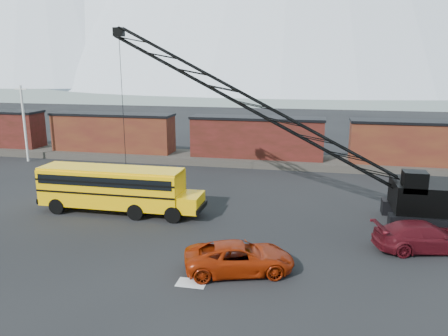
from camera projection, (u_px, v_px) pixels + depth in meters
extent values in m
plane|color=black|center=(203.00, 248.00, 24.61)|extent=(160.00, 160.00, 0.00)
cube|color=silver|center=(312.00, 61.00, 345.16)|extent=(800.00, 80.00, 24.00)
cube|color=#4C453E|center=(256.00, 160.00, 45.45)|extent=(120.00, 5.00, 0.70)
cube|color=black|center=(20.00, 144.00, 50.93)|extent=(2.20, 2.40, 0.60)
cube|color=#4B1715|center=(113.00, 133.00, 48.14)|extent=(13.50, 2.90, 4.00)
cube|color=black|center=(112.00, 114.00, 47.67)|extent=(13.70, 3.10, 0.25)
cube|color=black|center=(80.00, 147.00, 49.39)|extent=(2.20, 2.40, 0.60)
cube|color=black|center=(150.00, 149.00, 47.69)|extent=(2.20, 2.40, 0.60)
cube|color=#571A18|center=(257.00, 138.00, 44.90)|extent=(13.50, 2.90, 4.00)
cube|color=black|center=(257.00, 118.00, 44.42)|extent=(13.70, 3.10, 0.25)
cube|color=black|center=(217.00, 152.00, 46.15)|extent=(2.20, 2.40, 0.60)
cube|color=black|center=(297.00, 156.00, 44.45)|extent=(2.20, 2.40, 0.60)
cube|color=#4B1715|center=(423.00, 144.00, 41.66)|extent=(13.50, 2.90, 4.00)
cube|color=black|center=(425.00, 122.00, 41.18)|extent=(13.70, 3.10, 0.25)
cube|color=black|center=(376.00, 159.00, 42.91)|extent=(2.20, 2.40, 0.60)
cylinder|color=silver|center=(24.00, 124.00, 45.66)|extent=(0.24, 0.24, 8.00)
cube|color=silver|center=(21.00, 89.00, 44.82)|extent=(1.40, 0.12, 0.12)
cube|color=silver|center=(192.00, 283.00, 20.70)|extent=(1.40, 0.90, 0.02)
cube|color=#FFBA05|center=(112.00, 187.00, 30.22)|extent=(10.00, 2.50, 2.50)
cube|color=#FFBA05|center=(189.00, 202.00, 29.25)|extent=(1.60, 2.30, 1.10)
cube|color=#FFBA05|center=(111.00, 169.00, 29.92)|extent=(10.00, 2.30, 0.18)
cube|color=black|center=(102.00, 182.00, 28.86)|extent=(9.60, 0.05, 0.65)
cube|color=black|center=(119.00, 173.00, 31.26)|extent=(9.60, 0.05, 0.65)
cube|color=black|center=(202.00, 207.00, 29.15)|extent=(0.15, 2.45, 0.35)
cube|color=black|center=(48.00, 197.00, 31.48)|extent=(0.15, 2.50, 0.35)
cylinder|color=black|center=(57.00, 206.00, 30.15)|extent=(1.10, 0.35, 1.10)
cylinder|color=black|center=(75.00, 197.00, 32.34)|extent=(1.10, 0.35, 1.10)
cylinder|color=black|center=(136.00, 212.00, 28.98)|extent=(1.10, 0.35, 1.10)
cylinder|color=black|center=(148.00, 202.00, 31.16)|extent=(1.10, 0.35, 1.10)
cylinder|color=black|center=(173.00, 215.00, 28.45)|extent=(1.10, 0.35, 1.10)
cylinder|color=black|center=(183.00, 204.00, 30.64)|extent=(1.10, 0.35, 1.10)
imported|color=#962307|center=(239.00, 257.00, 21.70)|extent=(5.96, 4.04, 1.52)
imported|color=#4B0D15|center=(425.00, 237.00, 24.19)|extent=(5.96, 3.57, 1.62)
cube|color=black|center=(436.00, 226.00, 26.69)|extent=(5.50, 1.00, 1.00)
cube|color=black|center=(424.00, 209.00, 29.73)|extent=(5.50, 1.00, 1.00)
cube|color=black|center=(432.00, 196.00, 27.89)|extent=(4.80, 3.60, 1.80)
cube|color=black|center=(414.00, 182.00, 26.75)|extent=(1.40, 1.20, 1.30)
cube|color=black|center=(416.00, 184.00, 26.23)|extent=(1.20, 0.06, 0.90)
cube|color=black|center=(119.00, 32.00, 30.00)|extent=(0.70, 0.50, 0.60)
cylinder|color=black|center=(124.00, 121.00, 31.43)|extent=(0.04, 0.04, 11.97)
cube|color=black|center=(128.00, 197.00, 32.78)|extent=(0.25, 0.25, 0.50)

